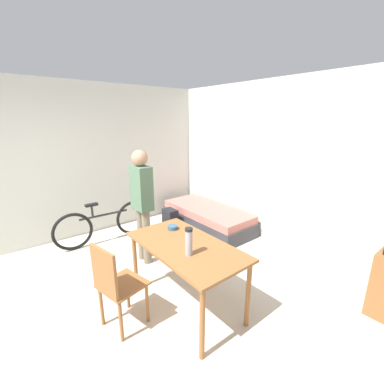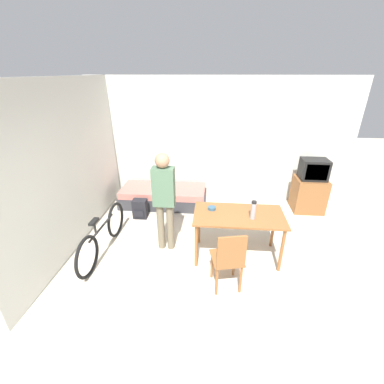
% 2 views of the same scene
% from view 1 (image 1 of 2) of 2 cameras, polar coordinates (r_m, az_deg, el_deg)
% --- Properties ---
extents(ground_plane, '(20.00, 20.00, 0.00)m').
position_cam_1_polar(ground_plane, '(3.14, -24.56, -27.32)').
color(ground_plane, beige).
extents(wall_back, '(5.78, 0.06, 2.70)m').
position_cam_1_polar(wall_back, '(4.45, 19.09, 5.62)').
color(wall_back, silver).
rests_on(wall_back, ground_plane).
extents(wall_left, '(0.06, 4.32, 2.70)m').
position_cam_1_polar(wall_left, '(5.21, -15.54, 7.32)').
color(wall_left, silver).
rests_on(wall_left, ground_plane).
extents(daybed, '(1.91, 0.81, 0.40)m').
position_cam_1_polar(daybed, '(5.12, 3.36, -5.65)').
color(daybed, '#333338').
rests_on(daybed, ground_plane).
extents(dining_table, '(1.38, 0.74, 0.78)m').
position_cam_1_polar(dining_table, '(2.87, -1.38, -13.21)').
color(dining_table, brown).
rests_on(dining_table, ground_plane).
extents(wooden_chair, '(0.49, 0.49, 0.95)m').
position_cam_1_polar(wooden_chair, '(2.77, -16.83, -18.83)').
color(wooden_chair, brown).
rests_on(wooden_chair, ground_plane).
extents(bicycle, '(0.12, 1.68, 0.73)m').
position_cam_1_polar(bicycle, '(4.73, -18.83, -6.67)').
color(bicycle, black).
rests_on(bicycle, ground_plane).
extents(person_standing, '(0.34, 0.23, 1.68)m').
position_cam_1_polar(person_standing, '(3.73, -11.06, -1.51)').
color(person_standing, '#6B604C').
rests_on(person_standing, ground_plane).
extents(thermos_flask, '(0.08, 0.08, 0.29)m').
position_cam_1_polar(thermos_flask, '(2.56, -0.71, -10.69)').
color(thermos_flask, '#99999E').
rests_on(thermos_flask, dining_table).
extents(mate_bowl, '(0.12, 0.12, 0.05)m').
position_cam_1_polar(mate_bowl, '(3.18, -4.35, -7.86)').
color(mate_bowl, '#335670').
rests_on(mate_bowl, dining_table).
extents(backpack, '(0.28, 0.23, 0.40)m').
position_cam_1_polar(backpack, '(5.02, -4.90, -6.10)').
color(backpack, black).
rests_on(backpack, ground_plane).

